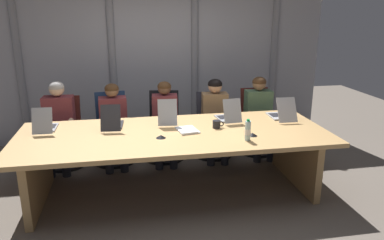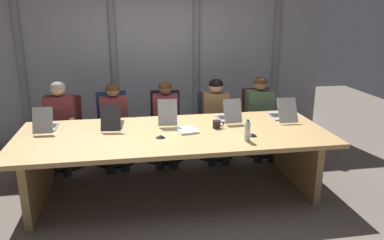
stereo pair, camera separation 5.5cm
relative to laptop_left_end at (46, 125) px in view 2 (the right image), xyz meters
name	(u,v)px [view 2 (the right image)]	position (x,y,z in m)	size (l,w,h in m)	color
ground_plane	(175,191)	(1.48, -0.35, -0.82)	(11.35, 11.35, 0.00)	#6B6056
conference_table	(174,145)	(1.48, -0.35, -0.21)	(3.59, 1.43, 0.76)	tan
curtain_backdrop	(157,59)	(1.47, 1.76, 0.52)	(5.67, 0.17, 2.68)	#9999A0
laptop_left_end	(46,125)	(0.00, 0.00, 0.00)	(0.23, 0.44, 0.30)	#A8ADB7
laptop_left_mid	(113,122)	(0.77, -0.03, 0.00)	(0.27, 0.48, 0.31)	#2D2D33
laptop_center	(167,118)	(1.44, 0.03, 0.01)	(0.26, 0.43, 0.33)	#A8ADB7
laptop_right_mid	(228,116)	(2.23, 0.01, 0.00)	(0.27, 0.44, 0.31)	#A8ADB7
laptop_right_end	(282,114)	(2.93, -0.03, 0.00)	(0.26, 0.51, 0.30)	#BCBCC1
office_chair_left_end	(65,139)	(0.06, 0.80, -0.46)	(0.60, 0.60, 0.95)	#511E19
office_chair_left_mid	(114,136)	(0.74, 0.80, -0.45)	(0.60, 0.60, 0.99)	navy
office_chair_center	(165,133)	(1.48, 0.80, -0.45)	(0.60, 0.61, 0.98)	black
office_chair_right_mid	(213,132)	(2.21, 0.80, -0.47)	(0.60, 0.60, 0.93)	#2D2D38
office_chair_right_end	(258,128)	(2.93, 0.80, -0.46)	(0.60, 0.60, 0.96)	#511E19
person_left_end	(60,120)	(0.04, 0.65, -0.13)	(0.42, 0.56, 1.21)	brown
person_left_mid	(115,120)	(0.77, 0.64, -0.16)	(0.41, 0.56, 1.15)	brown
person_center	(166,117)	(1.48, 0.64, -0.16)	(0.40, 0.57, 1.16)	brown
person_right_mid	(216,114)	(2.22, 0.64, -0.14)	(0.41, 0.57, 1.17)	olive
person_right_end	(261,111)	(2.89, 0.64, -0.14)	(0.41, 0.56, 1.18)	#4C6B4C
water_bottle_primary	(247,131)	(2.23, -0.77, 0.05)	(0.06, 0.06, 0.24)	silver
coffee_mug_near	(217,124)	(2.01, -0.27, -0.01)	(0.14, 0.09, 0.09)	black
conference_mic_left_side	(161,136)	(1.31, -0.52, -0.04)	(0.11, 0.11, 0.04)	black
conference_mic_middle	(252,135)	(2.33, -0.64, -0.04)	(0.11, 0.11, 0.04)	black
spiral_notepad	(187,130)	(1.64, -0.32, -0.05)	(0.27, 0.34, 0.03)	silver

